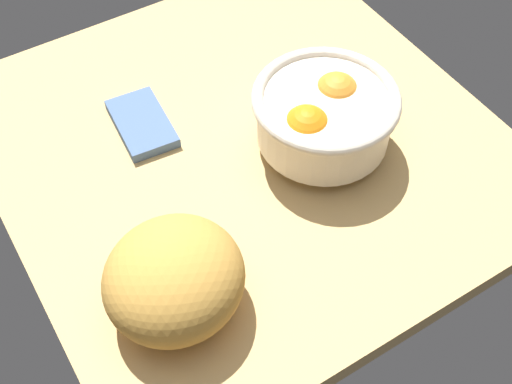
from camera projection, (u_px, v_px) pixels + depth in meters
ground_plane at (245, 148)px, 92.71cm from camera, size 66.42×64.21×3.00cm
fruit_bowl at (324, 115)px, 86.43cm from camera, size 18.78×18.78×9.79cm
bread_loaf at (174, 279)px, 72.24cm from camera, size 20.02×20.40×10.54cm
napkin_folded at (142, 123)px, 92.47cm from camera, size 11.94×7.74×1.48cm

